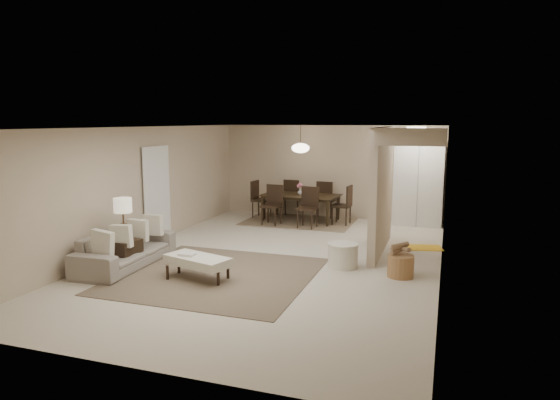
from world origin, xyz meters
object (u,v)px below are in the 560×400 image
(ottoman_bench, at_px, (198,261))
(round_pouf, at_px, (343,255))
(side_table, at_px, (125,254))
(dining_table, at_px, (300,208))
(wicker_basket, at_px, (400,266))
(pantry_cabinet, at_px, (418,184))
(sofa, at_px, (126,249))

(ottoman_bench, height_order, round_pouf, round_pouf)
(side_table, height_order, dining_table, dining_table)
(round_pouf, height_order, dining_table, dining_table)
(wicker_basket, xyz_separation_m, dining_table, (-2.96, 4.04, 0.16))
(side_table, height_order, wicker_basket, side_table)
(pantry_cabinet, xyz_separation_m, side_table, (-4.75, -5.52, -0.79))
(side_table, xyz_separation_m, wicker_basket, (4.75, 1.03, -0.07))
(pantry_cabinet, relative_size, ottoman_bench, 1.73)
(side_table, xyz_separation_m, dining_table, (1.79, 5.07, 0.09))
(round_pouf, relative_size, dining_table, 0.28)
(sofa, height_order, side_table, sofa)
(wicker_basket, bearing_deg, round_pouf, 166.89)
(sofa, relative_size, wicker_basket, 4.96)
(pantry_cabinet, distance_m, ottoman_bench, 6.59)
(side_table, bearing_deg, pantry_cabinet, 49.30)
(ottoman_bench, bearing_deg, round_pouf, 51.15)
(wicker_basket, bearing_deg, ottoman_bench, -158.77)
(round_pouf, xyz_separation_m, wicker_basket, (1.04, -0.24, -0.03))
(pantry_cabinet, xyz_separation_m, wicker_basket, (0.00, -4.49, -0.86))
(pantry_cabinet, height_order, ottoman_bench, pantry_cabinet)
(pantry_cabinet, height_order, sofa, pantry_cabinet)
(dining_table, bearing_deg, pantry_cabinet, 13.75)
(side_table, bearing_deg, dining_table, 70.55)
(ottoman_bench, distance_m, wicker_basket, 3.42)
(pantry_cabinet, distance_m, side_table, 7.33)
(wicker_basket, relative_size, dining_table, 0.22)
(sofa, height_order, wicker_basket, sofa)
(round_pouf, height_order, wicker_basket, round_pouf)
(pantry_cabinet, xyz_separation_m, dining_table, (-2.96, -0.45, -0.70))
(wicker_basket, bearing_deg, sofa, -168.96)
(sofa, height_order, dining_table, dining_table)
(side_table, distance_m, wicker_basket, 4.87)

